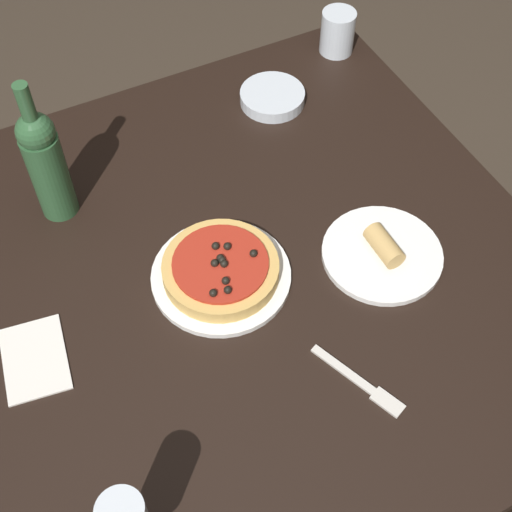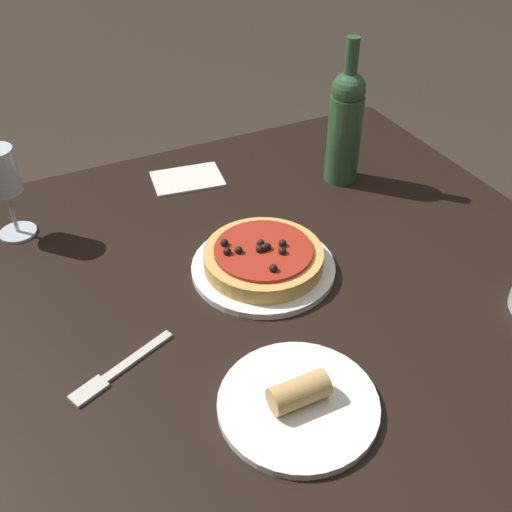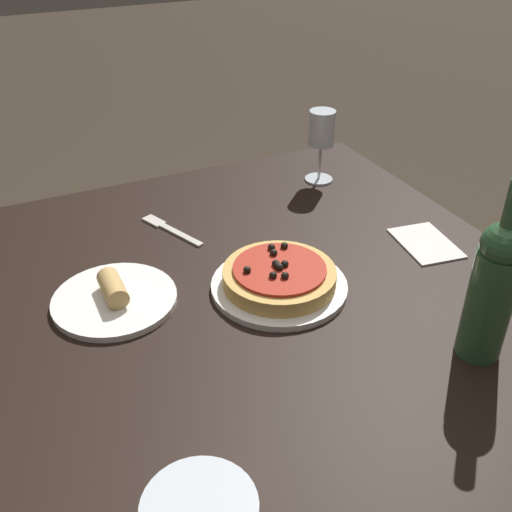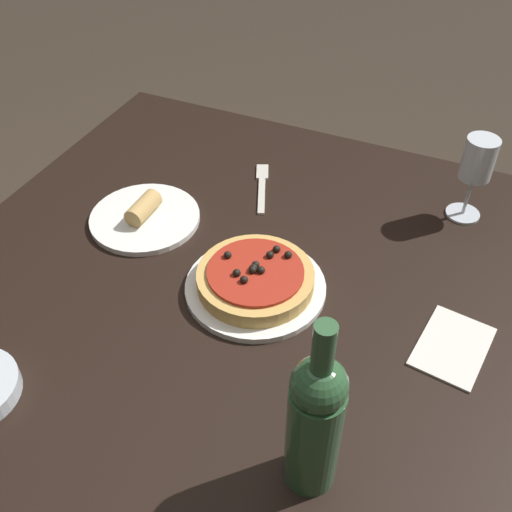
# 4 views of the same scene
# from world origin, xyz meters

# --- Properties ---
(dining_table) EXTENTS (1.10, 1.07, 0.75)m
(dining_table) POSITION_xyz_m (0.00, 0.00, 0.66)
(dining_table) COLOR black
(dining_table) RESTS_ON ground_plane
(dinner_plate) EXTENTS (0.25, 0.25, 0.01)m
(dinner_plate) POSITION_xyz_m (0.00, -0.05, 0.76)
(dinner_plate) COLOR white
(dinner_plate) RESTS_ON dining_table
(pizza) EXTENTS (0.21, 0.21, 0.05)m
(pizza) POSITION_xyz_m (0.01, -0.05, 0.78)
(pizza) COLOR tan
(pizza) RESTS_ON dinner_plate
(wine_glass) EXTENTS (0.07, 0.07, 0.18)m
(wine_glass) POSITION_xyz_m (0.36, -0.35, 0.87)
(wine_glass) COLOR silver
(wine_glass) RESTS_ON dining_table
(wine_bottle) EXTENTS (0.07, 0.07, 0.30)m
(wine_bottle) POSITION_xyz_m (-0.29, -0.26, 0.88)
(wine_bottle) COLOR #2D5633
(wine_bottle) RESTS_ON dining_table
(side_bowl) EXTENTS (0.14, 0.14, 0.03)m
(side_bowl) POSITION_xyz_m (-0.37, 0.24, 0.76)
(side_bowl) COLOR silver
(side_bowl) RESTS_ON dining_table
(fork) EXTENTS (0.17, 0.09, 0.00)m
(fork) POSITION_xyz_m (0.29, 0.06, 0.75)
(fork) COLOR beige
(fork) RESTS_ON dining_table
(side_plate) EXTENTS (0.22, 0.22, 0.05)m
(side_plate) POSITION_xyz_m (0.09, 0.23, 0.76)
(side_plate) COLOR white
(side_plate) RESTS_ON dining_table
(paper_napkin) EXTENTS (0.16, 0.12, 0.00)m
(paper_napkin) POSITION_xyz_m (0.01, -0.39, 0.75)
(paper_napkin) COLOR silver
(paper_napkin) RESTS_ON dining_table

